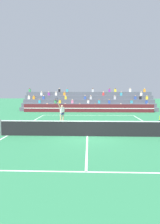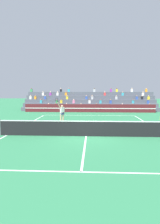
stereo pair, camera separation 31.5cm
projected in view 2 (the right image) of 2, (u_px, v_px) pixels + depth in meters
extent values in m
plane|color=#2D7A4C|center=(86.00, 136.00, 14.78)|extent=(120.00, 120.00, 0.00)
cube|color=white|center=(89.00, 115.00, 26.60)|extent=(11.00, 0.10, 0.01)
cube|color=white|center=(7.00, 135.00, 15.09)|extent=(0.10, 23.80, 0.01)
cube|color=white|center=(81.00, 172.00, 8.40)|extent=(8.25, 0.10, 0.01)
cube|color=white|center=(88.00, 122.00, 21.16)|extent=(8.25, 0.10, 0.01)
cube|color=white|center=(86.00, 136.00, 14.78)|extent=(0.10, 12.85, 0.01)
cylinder|color=slate|center=(0.00, 127.00, 15.06)|extent=(0.10, 0.10, 1.10)
cube|color=black|center=(86.00, 129.00, 14.73)|extent=(11.90, 0.02, 1.00)
cube|color=white|center=(86.00, 121.00, 14.68)|extent=(11.90, 0.04, 0.06)
cube|color=#51191E|center=(89.00, 108.00, 30.19)|extent=(18.00, 0.24, 1.10)
cube|color=white|center=(89.00, 108.00, 30.06)|extent=(18.00, 0.02, 0.10)
cube|color=#4C515B|center=(89.00, 109.00, 31.49)|extent=(19.87, 0.95, 0.55)
cube|color=purple|center=(81.00, 106.00, 31.33)|extent=(0.32, 0.22, 0.44)
sphere|color=tan|center=(81.00, 104.00, 31.30)|extent=(0.18, 0.18, 0.18)
cube|color=black|center=(67.00, 106.00, 31.45)|extent=(0.32, 0.22, 0.44)
sphere|color=beige|center=(67.00, 104.00, 31.42)|extent=(0.18, 0.18, 0.18)
cube|color=#2D4CA5|center=(122.00, 106.00, 31.00)|extent=(0.32, 0.22, 0.44)
sphere|color=beige|center=(122.00, 104.00, 30.97)|extent=(0.18, 0.18, 0.18)
cube|color=orange|center=(149.00, 106.00, 30.79)|extent=(0.32, 0.22, 0.44)
sphere|color=#9E7051|center=(149.00, 104.00, 30.75)|extent=(0.18, 0.18, 0.18)
cube|color=pink|center=(56.00, 106.00, 31.54)|extent=(0.32, 0.22, 0.44)
sphere|color=brown|center=(56.00, 104.00, 31.51)|extent=(0.18, 0.18, 0.18)
cube|color=#B2B2B7|center=(97.00, 106.00, 31.21)|extent=(0.32, 0.22, 0.44)
sphere|color=brown|center=(97.00, 104.00, 31.18)|extent=(0.18, 0.18, 0.18)
cube|color=pink|center=(133.00, 106.00, 30.92)|extent=(0.32, 0.22, 0.44)
sphere|color=brown|center=(133.00, 104.00, 30.89)|extent=(0.18, 0.18, 0.18)
cube|color=red|center=(49.00, 106.00, 31.60)|extent=(0.32, 0.22, 0.44)
sphere|color=beige|center=(49.00, 104.00, 31.57)|extent=(0.18, 0.18, 0.18)
cube|color=#4C515B|center=(90.00, 107.00, 32.40)|extent=(19.87, 0.95, 1.10)
cube|color=teal|center=(100.00, 102.00, 32.06)|extent=(0.32, 0.22, 0.44)
sphere|color=brown|center=(100.00, 100.00, 32.03)|extent=(0.18, 0.18, 0.18)
cube|color=#2D4CA5|center=(148.00, 102.00, 31.67)|extent=(0.32, 0.22, 0.44)
sphere|color=#9E7051|center=(148.00, 100.00, 31.64)|extent=(0.18, 0.18, 0.18)
cube|color=#2D4CA5|center=(111.00, 102.00, 31.98)|extent=(0.32, 0.22, 0.44)
sphere|color=#9E7051|center=(111.00, 100.00, 31.95)|extent=(0.18, 0.18, 0.18)
cube|color=pink|center=(74.00, 102.00, 32.29)|extent=(0.32, 0.22, 0.44)
sphere|color=beige|center=(74.00, 100.00, 32.25)|extent=(0.18, 0.18, 0.18)
cube|color=silver|center=(90.00, 102.00, 32.15)|extent=(0.32, 0.22, 0.44)
sphere|color=brown|center=(90.00, 100.00, 32.12)|extent=(0.18, 0.18, 0.18)
cube|color=teal|center=(41.00, 102.00, 32.56)|extent=(0.32, 0.22, 0.44)
sphere|color=#9E7051|center=(41.00, 100.00, 32.53)|extent=(0.18, 0.18, 0.18)
cube|color=teal|center=(133.00, 102.00, 31.79)|extent=(0.32, 0.22, 0.44)
sphere|color=brown|center=(133.00, 100.00, 31.76)|extent=(0.18, 0.18, 0.18)
cube|color=yellow|center=(61.00, 102.00, 32.39)|extent=(0.32, 0.22, 0.44)
sphere|color=brown|center=(61.00, 100.00, 32.36)|extent=(0.18, 0.18, 0.18)
cube|color=#338C4C|center=(57.00, 102.00, 32.43)|extent=(0.32, 0.22, 0.44)
sphere|color=brown|center=(57.00, 100.00, 32.40)|extent=(0.18, 0.18, 0.18)
cube|color=#4C515B|center=(90.00, 105.00, 33.32)|extent=(19.87, 0.95, 1.65)
cube|color=#2D4CA5|center=(86.00, 98.00, 33.07)|extent=(0.32, 0.22, 0.44)
sphere|color=tan|center=(86.00, 96.00, 33.03)|extent=(0.18, 0.18, 0.18)
cube|color=silver|center=(31.00, 98.00, 33.55)|extent=(0.32, 0.22, 0.44)
sphere|color=beige|center=(31.00, 96.00, 33.52)|extent=(0.18, 0.18, 0.18)
cube|color=#B2B2B7|center=(92.00, 98.00, 33.02)|extent=(0.32, 0.22, 0.44)
sphere|color=tan|center=(92.00, 96.00, 32.98)|extent=(0.18, 0.18, 0.18)
cube|color=orange|center=(35.00, 98.00, 33.51)|extent=(0.32, 0.22, 0.44)
sphere|color=#9E7051|center=(35.00, 96.00, 33.48)|extent=(0.18, 0.18, 0.18)
cube|color=#2D4CA5|center=(45.00, 98.00, 33.43)|extent=(0.32, 0.22, 0.44)
sphere|color=beige|center=(45.00, 96.00, 33.39)|extent=(0.18, 0.18, 0.18)
cube|color=black|center=(142.00, 98.00, 32.60)|extent=(0.32, 0.22, 0.44)
sphere|color=beige|center=(142.00, 96.00, 32.56)|extent=(0.18, 0.18, 0.18)
cube|color=yellow|center=(67.00, 98.00, 33.23)|extent=(0.32, 0.22, 0.44)
sphere|color=tan|center=(67.00, 96.00, 33.20)|extent=(0.18, 0.18, 0.18)
cube|color=#B2B2B7|center=(116.00, 98.00, 32.81)|extent=(0.32, 0.22, 0.44)
sphere|color=tan|center=(116.00, 96.00, 32.78)|extent=(0.18, 0.18, 0.18)
cube|color=yellow|center=(149.00, 98.00, 32.54)|extent=(0.32, 0.22, 0.44)
sphere|color=tan|center=(149.00, 96.00, 32.51)|extent=(0.18, 0.18, 0.18)
cube|color=#2D4CA5|center=(137.00, 98.00, 32.64)|extent=(0.32, 0.22, 0.44)
sphere|color=#9E7051|center=(137.00, 96.00, 32.61)|extent=(0.18, 0.18, 0.18)
cube|color=#4C515B|center=(90.00, 102.00, 34.23)|extent=(19.87, 0.95, 2.20)
cube|color=teal|center=(123.00, 94.00, 33.64)|extent=(0.32, 0.22, 0.44)
sphere|color=tan|center=(123.00, 92.00, 33.60)|extent=(0.18, 0.18, 0.18)
cube|color=silver|center=(43.00, 94.00, 34.34)|extent=(0.32, 0.22, 0.44)
sphere|color=beige|center=(43.00, 92.00, 34.31)|extent=(0.18, 0.18, 0.18)
cube|color=red|center=(105.00, 94.00, 33.79)|extent=(0.32, 0.22, 0.44)
sphere|color=beige|center=(105.00, 92.00, 33.76)|extent=(0.18, 0.18, 0.18)
cube|color=silver|center=(143.00, 94.00, 33.46)|extent=(0.32, 0.22, 0.44)
sphere|color=tan|center=(143.00, 92.00, 33.43)|extent=(0.18, 0.18, 0.18)
cube|color=orange|center=(66.00, 94.00, 34.14)|extent=(0.32, 0.22, 0.44)
sphere|color=#9E7051|center=(66.00, 92.00, 34.10)|extent=(0.18, 0.18, 0.18)
cube|color=purple|center=(50.00, 94.00, 34.28)|extent=(0.32, 0.22, 0.44)
sphere|color=beige|center=(50.00, 92.00, 34.24)|extent=(0.18, 0.18, 0.18)
cube|color=silver|center=(58.00, 94.00, 34.21)|extent=(0.32, 0.22, 0.44)
sphere|color=beige|center=(58.00, 92.00, 34.18)|extent=(0.18, 0.18, 0.18)
cube|color=#4C515B|center=(90.00, 100.00, 35.15)|extent=(19.87, 0.95, 2.75)
cube|color=#B2B2B7|center=(94.00, 91.00, 34.77)|extent=(0.32, 0.22, 0.44)
sphere|color=brown|center=(94.00, 88.00, 34.74)|extent=(0.18, 0.18, 0.18)
cube|color=purple|center=(111.00, 91.00, 34.62)|extent=(0.32, 0.22, 0.44)
sphere|color=brown|center=(111.00, 88.00, 34.59)|extent=(0.18, 0.18, 0.18)
cube|color=#338C4C|center=(31.00, 90.00, 35.35)|extent=(0.32, 0.22, 0.44)
sphere|color=brown|center=(31.00, 89.00, 35.31)|extent=(0.18, 0.18, 0.18)
cube|color=teal|center=(69.00, 91.00, 35.00)|extent=(0.32, 0.22, 0.44)
sphere|color=#9E7051|center=(69.00, 89.00, 34.97)|extent=(0.18, 0.18, 0.18)
cube|color=yellow|center=(117.00, 91.00, 34.57)|extent=(0.32, 0.22, 0.44)
sphere|color=brown|center=(117.00, 88.00, 34.54)|extent=(0.18, 0.18, 0.18)
cube|color=orange|center=(146.00, 91.00, 34.31)|extent=(0.32, 0.22, 0.44)
sphere|color=tan|center=(146.00, 88.00, 34.28)|extent=(0.18, 0.18, 0.18)
cube|color=silver|center=(132.00, 91.00, 34.44)|extent=(0.32, 0.22, 0.44)
sphere|color=beige|center=(132.00, 88.00, 34.40)|extent=(0.18, 0.18, 0.18)
cube|color=black|center=(61.00, 91.00, 35.07)|extent=(0.32, 0.22, 0.44)
sphere|color=beige|center=(61.00, 89.00, 35.04)|extent=(0.18, 0.18, 0.18)
cylinder|color=tan|center=(63.00, 119.00, 20.35)|extent=(0.14, 0.14, 0.90)
cylinder|color=tan|center=(61.00, 119.00, 20.27)|extent=(0.14, 0.14, 0.90)
cube|color=navy|center=(62.00, 113.00, 20.25)|extent=(0.37, 0.37, 0.20)
cube|color=silver|center=(62.00, 110.00, 20.22)|extent=(0.40, 0.40, 0.56)
sphere|color=tan|center=(62.00, 106.00, 20.18)|extent=(0.22, 0.22, 0.22)
cube|color=white|center=(64.00, 123.00, 20.37)|extent=(0.27, 0.27, 0.09)
cube|color=white|center=(61.00, 123.00, 20.28)|extent=(0.27, 0.27, 0.09)
cylinder|color=tan|center=(64.00, 111.00, 20.38)|extent=(0.09, 0.09, 0.56)
cylinder|color=tan|center=(59.00, 105.00, 19.93)|extent=(0.32, 0.31, 0.58)
cylinder|color=black|center=(57.00, 101.00, 19.78)|extent=(0.11, 0.11, 0.21)
torus|color=black|center=(57.00, 100.00, 19.71)|extent=(0.31, 0.31, 0.41)
sphere|color=#C6DB33|center=(76.00, 133.00, 15.84)|extent=(0.07, 0.07, 0.07)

